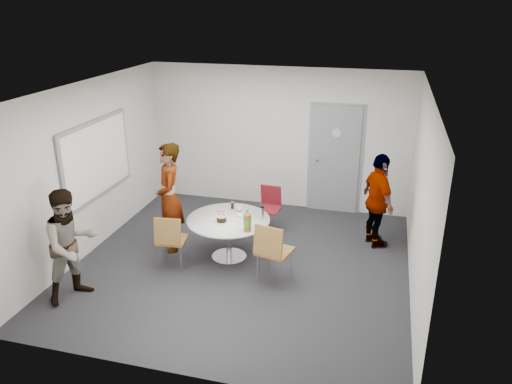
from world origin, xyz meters
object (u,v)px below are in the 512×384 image
(chair_near_left, at_px, (170,237))
(chair_far, at_px, (269,204))
(person_right, at_px, (378,201))
(whiteboard, at_px, (97,159))
(person_main, at_px, (169,198))
(door, at_px, (335,159))
(chair_near_right, at_px, (272,248))
(person_left, at_px, (71,245))
(table, at_px, (230,224))

(chair_near_left, distance_m, chair_far, 2.05)
(person_right, bearing_deg, whiteboard, 75.13)
(whiteboard, distance_m, person_main, 1.32)
(door, bearing_deg, person_main, -136.42)
(door, bearing_deg, chair_near_right, -100.35)
(chair_near_left, xyz_separation_m, person_right, (2.94, 1.59, 0.25))
(chair_near_left, relative_size, person_left, 0.56)
(chair_near_right, relative_size, person_main, 0.53)
(chair_near_left, xyz_separation_m, person_main, (-0.27, 0.63, 0.36))
(chair_near_right, bearing_deg, person_right, 62.40)
(door, xyz_separation_m, chair_near_right, (-0.53, -2.91, -0.45))
(whiteboard, relative_size, chair_near_right, 2.01)
(person_left, bearing_deg, chair_near_left, -14.25)
(chair_near_right, height_order, person_main, person_main)
(person_main, relative_size, person_left, 1.13)
(chair_near_right, bearing_deg, table, 156.82)
(chair_near_right, bearing_deg, person_left, -145.69)
(door, height_order, whiteboard, door)
(chair_far, height_order, person_main, person_main)
(table, height_order, person_right, person_right)
(chair_far, distance_m, person_left, 3.45)
(door, xyz_separation_m, table, (-1.32, -2.34, -0.44))
(chair_near_right, xyz_separation_m, chair_far, (-0.45, 1.75, -0.09))
(door, bearing_deg, chair_far, -130.43)
(chair_near_left, height_order, person_left, person_left)
(chair_far, bearing_deg, person_left, 56.10)
(door, distance_m, chair_far, 1.61)
(table, bearing_deg, chair_near_right, -36.00)
(person_left, bearing_deg, person_main, 6.38)
(whiteboard, relative_size, table, 1.48)
(whiteboard, xyz_separation_m, chair_far, (2.57, 1.13, -0.96))
(whiteboard, xyz_separation_m, chair_near_left, (1.47, -0.60, -0.91))
(chair_far, height_order, person_right, person_right)
(whiteboard, relative_size, person_right, 1.20)
(person_left, bearing_deg, whiteboard, 46.42)
(chair_far, relative_size, person_right, 0.51)
(table, height_order, chair_near_left, table)
(door, distance_m, table, 2.72)
(table, relative_size, chair_near_left, 1.46)
(whiteboard, bearing_deg, chair_far, 23.60)
(whiteboard, relative_size, person_left, 1.20)
(table, xyz_separation_m, person_right, (2.17, 1.05, 0.20))
(whiteboard, distance_m, chair_near_left, 1.83)
(chair_far, bearing_deg, chair_near_left, 60.38)
(whiteboard, bearing_deg, person_right, 12.69)
(chair_near_right, xyz_separation_m, person_left, (-2.52, -0.99, 0.21))
(chair_far, distance_m, person_main, 1.80)
(table, bearing_deg, person_left, -137.77)
(whiteboard, height_order, person_left, whiteboard)
(person_main, bearing_deg, chair_near_left, -3.18)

